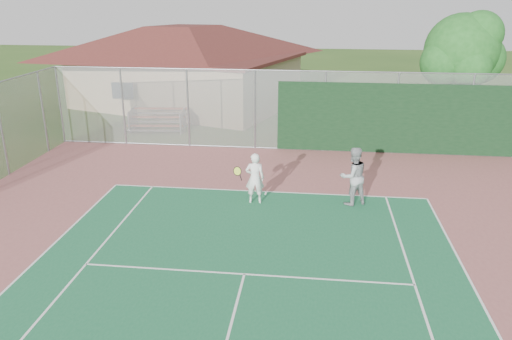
{
  "coord_description": "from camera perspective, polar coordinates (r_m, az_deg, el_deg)",
  "views": [
    {
      "loc": [
        1.55,
        -4.27,
        6.61
      ],
      "look_at": [
        -0.13,
        9.94,
        1.51
      ],
      "focal_mm": 35.0,
      "sensor_mm": 36.0,
      "label": 1
    }
  ],
  "objects": [
    {
      "name": "back_fence",
      "position": [
        21.82,
        8.08,
        6.34
      ],
      "size": [
        20.08,
        0.11,
        3.53
      ],
      "color": "gray",
      "rests_on": "ground"
    },
    {
      "name": "side_fence_left",
      "position": [
        20.93,
        -27.07,
        4.03
      ],
      "size": [
        0.08,
        9.0,
        3.5
      ],
      "color": "gray",
      "rests_on": "ground"
    },
    {
      "name": "clubhouse",
      "position": [
        31.11,
        -8.14,
        12.54
      ],
      "size": [
        15.25,
        12.52,
        5.67
      ],
      "rotation": [
        0.0,
        0.0,
        -0.33
      ],
      "color": "tan",
      "rests_on": "ground"
    },
    {
      "name": "bleachers",
      "position": [
        25.9,
        -11.19,
        5.71
      ],
      "size": [
        2.83,
        1.84,
        1.03
      ],
      "rotation": [
        0.0,
        0.0,
        0.1
      ],
      "color": "#B14B28",
      "rests_on": "ground"
    },
    {
      "name": "tree",
      "position": [
        26.85,
        22.6,
        12.26
      ],
      "size": [
        4.19,
        3.97,
        5.85
      ],
      "color": "#3A2315",
      "rests_on": "ground"
    },
    {
      "name": "player_white_front",
      "position": [
        16.33,
        -0.17,
        -0.98
      ],
      "size": [
        1.04,
        0.68,
        1.71
      ],
      "rotation": [
        0.0,
        0.0,
        3.24
      ],
      "color": "white",
      "rests_on": "ground"
    },
    {
      "name": "player_grey_back",
      "position": [
        16.48,
        11.03,
        -0.76
      ],
      "size": [
        1.17,
        1.08,
        1.94
      ],
      "rotation": [
        0.0,
        0.0,
        3.61
      ],
      "color": "#9A9C9E",
      "rests_on": "ground"
    }
  ]
}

